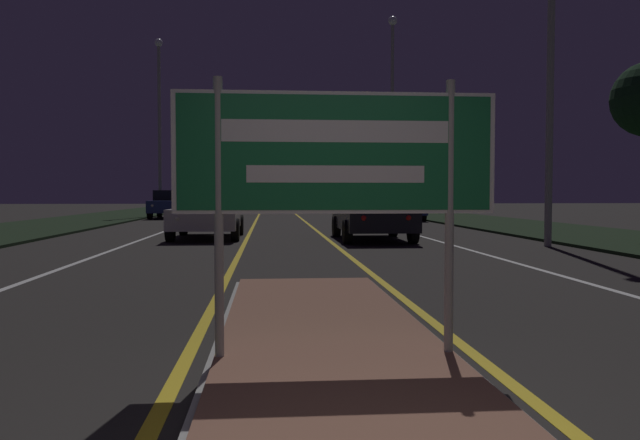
% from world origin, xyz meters
% --- Properties ---
extents(median_island, '(1.98, 8.68, 0.10)m').
position_xyz_m(median_island, '(0.00, 1.93, 0.04)').
color(median_island, '#999993').
rests_on(median_island, ground_plane).
extents(verge_left, '(5.00, 100.00, 0.08)m').
position_xyz_m(verge_left, '(-9.50, 20.00, 0.04)').
color(verge_left, black).
rests_on(verge_left, ground_plane).
extents(verge_right, '(5.00, 100.00, 0.08)m').
position_xyz_m(verge_right, '(9.50, 20.00, 0.04)').
color(verge_right, black).
rests_on(verge_right, ground_plane).
extents(centre_line_yellow_left, '(0.12, 70.00, 0.01)m').
position_xyz_m(centre_line_yellow_left, '(-1.18, 25.00, 0.00)').
color(centre_line_yellow_left, gold).
rests_on(centre_line_yellow_left, ground_plane).
extents(centre_line_yellow_right, '(0.12, 70.00, 0.01)m').
position_xyz_m(centre_line_yellow_right, '(1.18, 25.00, 0.00)').
color(centre_line_yellow_right, gold).
rests_on(centre_line_yellow_right, ground_plane).
extents(lane_line_white_left, '(0.12, 70.00, 0.01)m').
position_xyz_m(lane_line_white_left, '(-4.20, 25.00, 0.00)').
color(lane_line_white_left, silver).
rests_on(lane_line_white_left, ground_plane).
extents(lane_line_white_right, '(0.12, 70.00, 0.01)m').
position_xyz_m(lane_line_white_right, '(4.20, 25.00, 0.00)').
color(lane_line_white_right, silver).
rests_on(lane_line_white_right, ground_plane).
extents(edge_line_white_left, '(0.10, 70.00, 0.01)m').
position_xyz_m(edge_line_white_left, '(-7.20, 25.00, 0.00)').
color(edge_line_white_left, silver).
rests_on(edge_line_white_left, ground_plane).
extents(edge_line_white_right, '(0.10, 70.00, 0.01)m').
position_xyz_m(edge_line_white_right, '(7.20, 25.00, 0.00)').
color(edge_line_white_right, silver).
rests_on(edge_line_white_right, ground_plane).
extents(highway_sign, '(2.46, 0.07, 2.11)m').
position_xyz_m(highway_sign, '(0.00, 1.93, 1.57)').
color(highway_sign, '#9E9E99').
rests_on(highway_sign, median_island).
extents(streetlight_left_far, '(0.44, 0.44, 10.02)m').
position_xyz_m(streetlight_left_far, '(-6.69, 33.16, 5.90)').
color(streetlight_left_far, '#9E9E99').
rests_on(streetlight_left_far, ground_plane).
extents(streetlight_right_near, '(0.52, 0.52, 9.51)m').
position_xyz_m(streetlight_right_near, '(6.48, 12.34, 6.08)').
color(streetlight_right_near, '#9E9E99').
rests_on(streetlight_right_near, ground_plane).
extents(streetlight_right_far, '(0.50, 0.50, 10.97)m').
position_xyz_m(streetlight_right_far, '(6.20, 31.04, 6.72)').
color(streetlight_right_far, '#9E9E99').
rests_on(streetlight_right_far, ground_plane).
extents(car_receding_0, '(1.99, 4.44, 1.42)m').
position_xyz_m(car_receding_0, '(2.43, 14.83, 0.75)').
color(car_receding_0, black).
rests_on(car_receding_0, ground_plane).
extents(car_receding_1, '(1.85, 4.25, 1.44)m').
position_xyz_m(car_receding_1, '(6.03, 27.84, 0.76)').
color(car_receding_1, navy).
rests_on(car_receding_1, ground_plane).
extents(car_receding_2, '(2.00, 4.64, 1.43)m').
position_xyz_m(car_receding_2, '(5.99, 36.45, 0.77)').
color(car_receding_2, '#4C514C').
rests_on(car_receding_2, ground_plane).
extents(car_approaching_0, '(2.01, 4.35, 1.42)m').
position_xyz_m(car_approaching_0, '(-2.36, 16.11, 0.75)').
color(car_approaching_0, silver).
rests_on(car_approaching_0, ground_plane).
extents(car_approaching_1, '(1.85, 4.62, 1.51)m').
position_xyz_m(car_approaching_1, '(-5.89, 31.61, 0.79)').
color(car_approaching_1, navy).
rests_on(car_approaching_1, ground_plane).
extents(car_approaching_2, '(1.97, 4.45, 1.41)m').
position_xyz_m(car_approaching_2, '(-5.88, 40.23, 0.74)').
color(car_approaching_2, '#4C514C').
rests_on(car_approaching_2, ground_plane).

